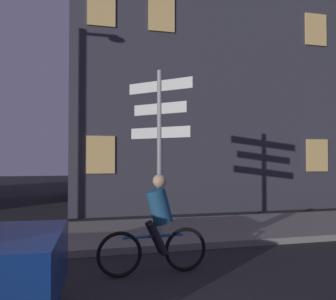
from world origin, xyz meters
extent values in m
cube|color=gray|center=(0.00, 6.14, 0.07)|extent=(40.00, 3.24, 0.14)
cylinder|color=gray|center=(1.41, 5.22, 1.98)|extent=(0.12, 0.12, 3.68)
cube|color=white|center=(1.41, 5.22, 3.47)|extent=(1.18, 1.18, 0.24)
cube|color=white|center=(1.41, 5.22, 2.97)|extent=(0.98, 0.98, 0.24)
cube|color=white|center=(1.41, 5.22, 2.44)|extent=(1.10, 1.10, 0.24)
cylinder|color=black|center=(-1.22, 2.61, 0.32)|extent=(0.65, 0.26, 0.64)
torus|color=black|center=(0.30, 3.20, 0.36)|extent=(0.72, 0.09, 0.72)
torus|color=black|center=(1.40, 3.25, 0.36)|extent=(0.72, 0.09, 0.72)
cylinder|color=#1959A5|center=(0.85, 3.23, 0.61)|extent=(1.00, 0.09, 0.04)
cylinder|color=navy|center=(0.95, 3.23, 1.08)|extent=(0.47, 0.34, 0.61)
sphere|color=tan|center=(0.95, 3.23, 1.50)|extent=(0.22, 0.22, 0.22)
cylinder|color=black|center=(0.90, 3.14, 0.58)|extent=(0.35, 0.14, 0.55)
cylinder|color=black|center=(0.89, 3.32, 0.58)|extent=(0.35, 0.14, 0.55)
cube|color=#F2C672|center=(0.39, 9.15, 2.00)|extent=(0.90, 0.06, 1.20)
cube|color=#F2C672|center=(8.37, 9.15, 2.00)|extent=(0.90, 0.06, 1.20)
cube|color=#F2C672|center=(0.39, 9.15, 6.74)|extent=(0.90, 0.06, 1.20)
cube|color=#F2C672|center=(2.38, 9.15, 6.74)|extent=(0.90, 0.06, 1.20)
cube|color=#F2C672|center=(8.37, 9.15, 6.74)|extent=(0.90, 0.06, 1.20)
camera|label=1|loc=(-0.37, -2.49, 1.85)|focal=38.51mm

